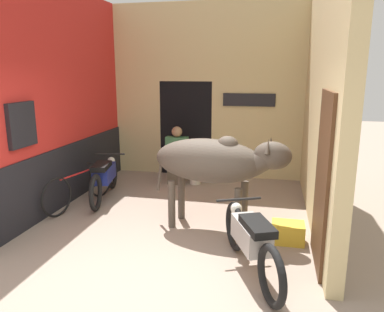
% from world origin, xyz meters
% --- Properties ---
extents(ground_plane, '(30.00, 30.00, 0.00)m').
position_xyz_m(ground_plane, '(0.00, 0.00, 0.00)').
color(ground_plane, gray).
extents(wall_left_shopfront, '(0.25, 4.37, 3.73)m').
position_xyz_m(wall_left_shopfront, '(-2.16, 2.17, 1.80)').
color(wall_left_shopfront, red).
rests_on(wall_left_shopfront, ground_plane).
extents(wall_back_with_doorway, '(4.14, 0.93, 3.73)m').
position_xyz_m(wall_back_with_doorway, '(-0.17, 4.63, 1.55)').
color(wall_back_with_doorway, '#D1BC84').
rests_on(wall_back_with_doorway, ground_plane).
extents(wall_right_with_door, '(0.22, 4.37, 3.73)m').
position_xyz_m(wall_right_with_door, '(2.16, 2.13, 1.84)').
color(wall_right_with_door, '#D1BC84').
rests_on(wall_right_with_door, ground_plane).
extents(cow, '(2.06, 0.92, 1.44)m').
position_xyz_m(cow, '(0.66, 1.54, 1.03)').
color(cow, '#4C4238').
rests_on(cow, ground_plane).
extents(motorcycle_near, '(0.87, 1.75, 0.76)m').
position_xyz_m(motorcycle_near, '(1.27, 0.36, 0.43)').
color(motorcycle_near, black).
rests_on(motorcycle_near, ground_plane).
extents(motorcycle_far, '(0.61, 1.86, 0.75)m').
position_xyz_m(motorcycle_far, '(-1.53, 2.43, 0.42)').
color(motorcycle_far, black).
rests_on(motorcycle_far, ground_plane).
extents(bicycle, '(0.54, 1.71, 0.66)m').
position_xyz_m(bicycle, '(-1.77, 1.99, 0.34)').
color(bicycle, black).
rests_on(bicycle, ground_plane).
extents(shopkeeper_seated, '(0.46, 0.34, 1.19)m').
position_xyz_m(shopkeeper_seated, '(-0.49, 3.68, 0.62)').
color(shopkeeper_seated, brown).
rests_on(shopkeeper_seated, ground_plane).
extents(plastic_stool, '(0.31, 0.31, 0.42)m').
position_xyz_m(plastic_stool, '(-0.09, 3.67, 0.22)').
color(plastic_stool, beige).
rests_on(plastic_stool, ground_plane).
extents(crate, '(0.44, 0.32, 0.28)m').
position_xyz_m(crate, '(1.72, 1.29, 0.14)').
color(crate, gold).
rests_on(crate, ground_plane).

